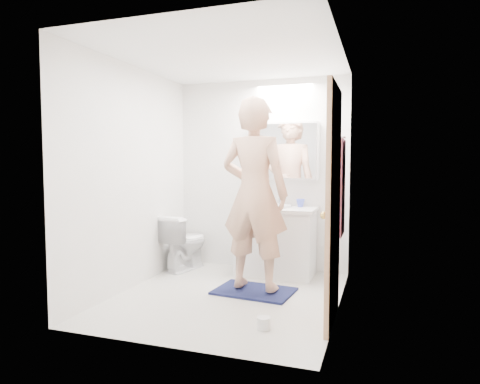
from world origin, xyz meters
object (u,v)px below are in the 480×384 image
at_px(medicine_cabinet, 283,151).
at_px(toilet_paper_roll, 264,323).
at_px(soap_bottle_b, 265,200).
at_px(person, 254,194).
at_px(toilet, 184,242).
at_px(soap_bottle_a, 252,197).
at_px(toothbrush_cup, 300,203).
at_px(vanity_cabinet, 276,243).

bearing_deg(medicine_cabinet, toilet_paper_roll, -81.73).
relative_size(medicine_cabinet, soap_bottle_b, 5.76).
distance_m(medicine_cabinet, person, 1.07).
xyz_separation_m(toilet, soap_bottle_a, (0.82, 0.27, 0.57)).
bearing_deg(person, medicine_cabinet, -89.07).
bearing_deg(soap_bottle_b, toilet_paper_roll, -75.00).
bearing_deg(soap_bottle_a, medicine_cabinet, 9.08).
height_order(medicine_cabinet, soap_bottle_a, medicine_cabinet).
height_order(person, soap_bottle_b, person).
bearing_deg(soap_bottle_b, medicine_cabinet, 7.71).
height_order(soap_bottle_b, toothbrush_cup, soap_bottle_b).
xyz_separation_m(person, soap_bottle_a, (-0.29, 0.90, -0.11)).
relative_size(vanity_cabinet, toothbrush_cup, 8.56).
bearing_deg(soap_bottle_b, toilet, -163.21).
distance_m(toilet, toothbrush_cup, 1.55).
relative_size(vanity_cabinet, toilet_paper_roll, 8.18).
bearing_deg(toothbrush_cup, toilet_paper_roll, -88.75).
bearing_deg(medicine_cabinet, vanity_cabinet, -99.01).
relative_size(vanity_cabinet, soap_bottle_b, 5.89).
relative_size(vanity_cabinet, medicine_cabinet, 1.02).
relative_size(person, soap_bottle_b, 12.91).
bearing_deg(vanity_cabinet, soap_bottle_b, 136.31).
bearing_deg(toilet, toothbrush_cup, -157.68).
distance_m(vanity_cabinet, soap_bottle_a, 0.65).
bearing_deg(toilet_paper_roll, soap_bottle_b, 105.00).
distance_m(medicine_cabinet, toilet_paper_roll, 2.38).
xyz_separation_m(medicine_cabinet, toilet, (-1.20, -0.33, -1.15)).
height_order(medicine_cabinet, toilet, medicine_cabinet).
distance_m(medicine_cabinet, toilet, 1.69).
bearing_deg(toilet_paper_roll, toilet, 133.56).
bearing_deg(person, vanity_cabinet, -87.91).
relative_size(soap_bottle_a, toilet_paper_roll, 1.89).
height_order(medicine_cabinet, soap_bottle_b, medicine_cabinet).
relative_size(vanity_cabinet, person, 0.46).
xyz_separation_m(vanity_cabinet, toilet_paper_roll, (0.31, -1.66, -0.34)).
height_order(medicine_cabinet, person, person).
distance_m(toilet, person, 1.45).
distance_m(soap_bottle_b, toilet_paper_roll, 2.09).
distance_m(toilet, toilet_paper_roll, 2.16).
height_order(medicine_cabinet, toothbrush_cup, medicine_cabinet).
distance_m(medicine_cabinet, soap_bottle_a, 0.69).
bearing_deg(toilet_paper_roll, medicine_cabinet, 98.27).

